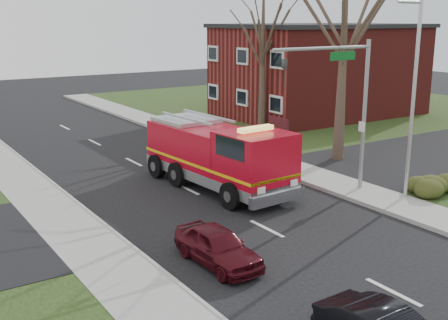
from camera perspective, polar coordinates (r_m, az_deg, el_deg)
ground at (r=21.28m, az=4.36°, el=-7.00°), size 120.00×120.00×0.00m
sidewalk_right at (r=25.32m, az=15.61°, el=-3.82°), size 2.40×80.00×0.15m
sidewalk_left at (r=18.42m, az=-11.41°, el=-10.49°), size 2.40×80.00×0.15m
brick_building at (r=46.06m, az=9.70°, el=9.02°), size 15.40×10.40×7.25m
health_center_sign at (r=36.80m, az=5.56°, el=3.50°), size 0.12×2.00×1.40m
hedge_corner at (r=26.72m, az=21.27°, el=-2.20°), size 2.80×2.00×0.90m
bare_tree_near at (r=30.65m, az=12.15°, el=13.41°), size 6.00×6.00×12.00m
bare_tree_far at (r=38.46m, az=3.98°, el=12.41°), size 5.25×5.25×10.50m
traffic_signal_mast at (r=24.61m, az=12.16°, el=6.96°), size 5.29×0.18×6.80m
streetlight_pole at (r=24.75m, az=18.62°, el=6.21°), size 1.48×0.16×8.40m
fire_engine at (r=25.75m, az=-0.52°, el=0.32°), size 3.60×8.39×3.31m
parked_car_maroon at (r=18.14m, az=-0.64°, el=-8.73°), size 1.56×3.64×1.23m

